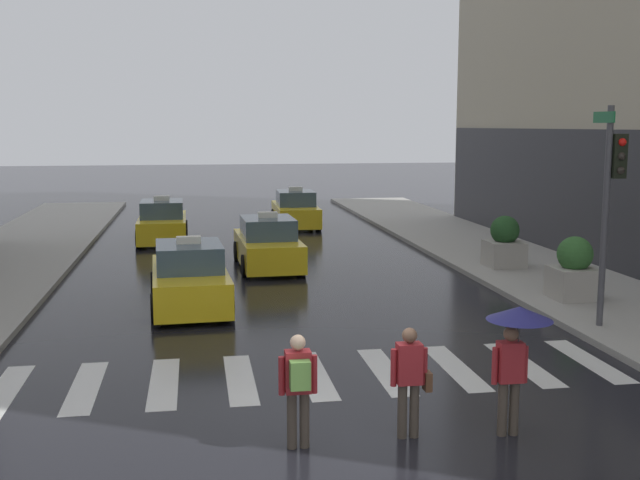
% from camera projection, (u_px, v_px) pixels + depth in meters
% --- Properties ---
extents(ground_plane, '(160.00, 160.00, 0.00)m').
position_uv_depth(ground_plane, '(346.00, 440.00, 11.16)').
color(ground_plane, black).
extents(crosswalk_markings, '(11.30, 2.80, 0.01)m').
position_uv_depth(crosswalk_markings, '(314.00, 375.00, 14.09)').
color(crosswalk_markings, silver).
rests_on(crosswalk_markings, ground).
extents(traffic_light_pole, '(0.44, 0.84, 4.80)m').
position_uv_depth(traffic_light_pole, '(611.00, 185.00, 16.56)').
color(traffic_light_pole, '#47474C').
rests_on(traffic_light_pole, curb_right).
extents(taxi_lead, '(2.09, 4.62, 1.80)m').
position_uv_depth(taxi_lead, '(189.00, 278.00, 19.29)').
color(taxi_lead, yellow).
rests_on(taxi_lead, ground).
extents(taxi_second, '(2.03, 4.59, 1.80)m').
position_uv_depth(taxi_second, '(268.00, 245.00, 24.63)').
color(taxi_second, yellow).
rests_on(taxi_second, ground).
extents(taxi_third, '(1.96, 4.56, 1.80)m').
position_uv_depth(taxi_third, '(162.00, 223.00, 30.13)').
color(taxi_third, yellow).
rests_on(taxi_third, ground).
extents(taxi_fourth, '(2.00, 4.57, 1.80)m').
position_uv_depth(taxi_fourth, '(295.00, 211.00, 34.56)').
color(taxi_fourth, yellow).
rests_on(taxi_fourth, ground).
extents(pedestrian_with_umbrella, '(0.96, 0.96, 1.94)m').
position_uv_depth(pedestrian_with_umbrella, '(516.00, 335.00, 11.15)').
color(pedestrian_with_umbrella, '#473D33').
rests_on(pedestrian_with_umbrella, ground).
extents(pedestrian_with_backpack, '(0.55, 0.43, 1.65)m').
position_uv_depth(pedestrian_with_backpack, '(298.00, 383.00, 10.74)').
color(pedestrian_with_backpack, '#473D33').
rests_on(pedestrian_with_backpack, ground).
extents(pedestrian_with_handbag, '(0.61, 0.24, 1.65)m').
position_uv_depth(pedestrian_with_handbag, '(410.00, 376.00, 11.14)').
color(pedestrian_with_handbag, '#473D33').
rests_on(pedestrian_with_handbag, ground).
extents(planter_near_corner, '(1.10, 1.10, 1.60)m').
position_uv_depth(planter_near_corner, '(574.00, 271.00, 19.53)').
color(planter_near_corner, '#A8A399').
rests_on(planter_near_corner, curb_right).
extents(planter_mid_block, '(1.10, 1.10, 1.60)m').
position_uv_depth(planter_mid_block, '(504.00, 244.00, 23.96)').
color(planter_mid_block, '#A8A399').
rests_on(planter_mid_block, curb_right).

